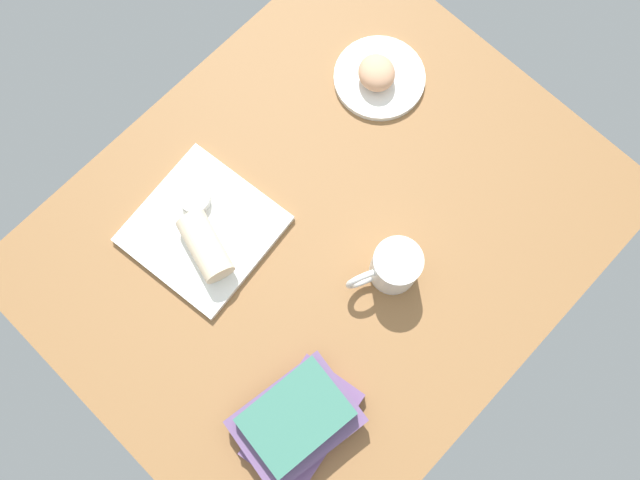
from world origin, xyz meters
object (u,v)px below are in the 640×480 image
object	(u,v)px
coffee_mug	(393,267)
breakfast_wrap	(205,246)
round_plate	(379,78)
scone_pastry	(377,73)
sauce_cup	(195,199)
book_stack	(298,421)
square_plate	(204,229)

from	to	relation	value
coffee_mug	breakfast_wrap	bearing A→B (deg)	127.36
round_plate	coffee_mug	distance (cm)	42.12
scone_pastry	sauce_cup	size ratio (longest dim) A/B	1.41
sauce_cup	coffee_mug	world-z (taller)	coffee_mug
sauce_cup	breakfast_wrap	size ratio (longest dim) A/B	0.45
round_plate	breakfast_wrap	bearing A→B (deg)	-178.41
book_stack	scone_pastry	bearing A→B (deg)	31.28
round_plate	square_plate	size ratio (longest dim) A/B	0.75
scone_pastry	breakfast_wrap	bearing A→B (deg)	-178.20
coffee_mug	scone_pastry	bearing A→B (deg)	46.90
round_plate	square_plate	distance (cm)	48.75
sauce_cup	coffee_mug	xyz separation A→B (cm)	(16.47, -37.47, 2.53)
scone_pastry	breakfast_wrap	world-z (taller)	breakfast_wrap
scone_pastry	coffee_mug	world-z (taller)	coffee_mug
square_plate	sauce_cup	xyz separation A→B (cm)	(2.94, 4.97, 2.00)
scone_pastry	sauce_cup	bearing A→B (deg)	170.60
round_plate	book_stack	world-z (taller)	book_stack
scone_pastry	breakfast_wrap	xyz separation A→B (cm)	(-49.92, -1.57, 0.58)
sauce_cup	book_stack	world-z (taller)	book_stack
scone_pastry	round_plate	bearing A→B (deg)	-7.57
breakfast_wrap	sauce_cup	bearing A→B (deg)	-104.34
scone_pastry	breakfast_wrap	size ratio (longest dim) A/B	0.64
sauce_cup	coffee_mug	bearing A→B (deg)	-66.27
sauce_cup	book_stack	distance (cm)	46.86
round_plate	scone_pastry	xyz separation A→B (cm)	(-1.12, 0.15, 3.34)
sauce_cup	breakfast_wrap	world-z (taller)	breakfast_wrap
sauce_cup	scone_pastry	bearing A→B (deg)	-9.40
round_plate	book_stack	size ratio (longest dim) A/B	0.83
square_plate	book_stack	bearing A→B (deg)	-108.17
round_plate	breakfast_wrap	size ratio (longest dim) A/B	1.48
round_plate	book_stack	xyz separation A→B (cm)	(-61.52, -36.55, 3.78)
book_stack	coffee_mug	xyz separation A→B (cm)	(32.25, 6.62, 0.86)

